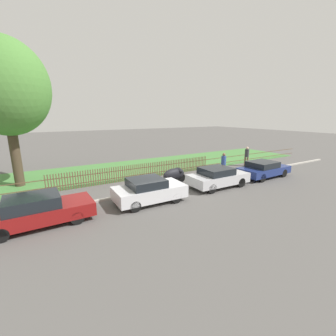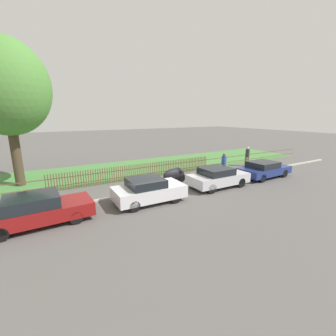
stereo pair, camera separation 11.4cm
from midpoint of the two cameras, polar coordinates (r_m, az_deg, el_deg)
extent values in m
plane|color=#565451|center=(14.20, -1.79, -5.77)|extent=(120.00, 120.00, 0.00)
cube|color=#B2ADA3|center=(14.26, -1.98, -5.43)|extent=(38.43, 0.20, 0.12)
cube|color=#477F3D|center=(20.02, -10.77, -0.32)|extent=(38.43, 6.92, 0.01)
cube|color=brown|center=(16.83, -6.89, -1.67)|extent=(38.43, 0.03, 0.05)
cube|color=brown|center=(16.71, -6.94, -0.01)|extent=(38.43, 0.03, 0.05)
cube|color=brown|center=(15.50, -28.49, -3.58)|extent=(0.06, 0.03, 1.14)
cube|color=brown|center=(15.50, -27.91, -3.51)|extent=(0.06, 0.03, 1.14)
cube|color=brown|center=(15.50, -27.34, -3.45)|extent=(0.06, 0.03, 1.14)
cube|color=brown|center=(15.51, -26.76, -3.38)|extent=(0.06, 0.03, 1.14)
cube|color=brown|center=(15.51, -26.18, -3.31)|extent=(0.06, 0.03, 1.14)
cube|color=brown|center=(15.52, -25.61, -3.24)|extent=(0.06, 0.03, 1.14)
cube|color=brown|center=(15.53, -25.03, -3.17)|extent=(0.06, 0.03, 1.14)
cube|color=brown|center=(15.55, -24.46, -3.10)|extent=(0.06, 0.03, 1.14)
cube|color=brown|center=(15.56, -23.88, -3.03)|extent=(0.06, 0.03, 1.14)
cube|color=brown|center=(15.57, -23.31, -2.96)|extent=(0.06, 0.03, 1.14)
cube|color=brown|center=(15.59, -22.74, -2.89)|extent=(0.06, 0.03, 1.14)
cube|color=brown|center=(15.61, -22.17, -2.82)|extent=(0.06, 0.03, 1.14)
cube|color=brown|center=(15.63, -21.60, -2.75)|extent=(0.06, 0.03, 1.14)
cube|color=brown|center=(15.65, -21.03, -2.68)|extent=(0.06, 0.03, 1.14)
cube|color=brown|center=(15.67, -20.47, -2.61)|extent=(0.06, 0.03, 1.14)
cube|color=brown|center=(15.69, -19.90, -2.54)|extent=(0.06, 0.03, 1.14)
cube|color=brown|center=(15.72, -19.34, -2.47)|extent=(0.06, 0.03, 1.14)
cube|color=brown|center=(15.75, -18.78, -2.40)|extent=(0.06, 0.03, 1.14)
cube|color=brown|center=(15.78, -18.22, -2.33)|extent=(0.06, 0.03, 1.14)
cube|color=brown|center=(15.81, -17.67, -2.26)|extent=(0.06, 0.03, 1.14)
cube|color=brown|center=(15.84, -17.12, -2.19)|extent=(0.06, 0.03, 1.14)
cube|color=brown|center=(15.87, -16.56, -2.12)|extent=(0.06, 0.03, 1.14)
cube|color=brown|center=(15.91, -16.02, -2.05)|extent=(0.06, 0.03, 1.14)
cube|color=brown|center=(15.94, -15.47, -1.98)|extent=(0.06, 0.03, 1.14)
cube|color=brown|center=(15.98, -14.93, -1.91)|extent=(0.06, 0.03, 1.14)
cube|color=brown|center=(16.02, -14.39, -1.84)|extent=(0.06, 0.03, 1.14)
cube|color=brown|center=(16.06, -13.85, -1.77)|extent=(0.06, 0.03, 1.14)
cube|color=brown|center=(16.10, -13.31, -1.70)|extent=(0.06, 0.03, 1.14)
cube|color=brown|center=(16.15, -12.78, -1.63)|extent=(0.06, 0.03, 1.14)
cube|color=brown|center=(16.19, -12.25, -1.56)|extent=(0.06, 0.03, 1.14)
cube|color=brown|center=(16.24, -11.72, -1.49)|extent=(0.06, 0.03, 1.14)
cube|color=brown|center=(16.28, -11.20, -1.43)|extent=(0.06, 0.03, 1.14)
cube|color=brown|center=(16.33, -10.68, -1.36)|extent=(0.06, 0.03, 1.14)
cube|color=brown|center=(16.38, -10.16, -1.29)|extent=(0.06, 0.03, 1.14)
cube|color=brown|center=(16.44, -9.65, -1.22)|extent=(0.06, 0.03, 1.14)
cube|color=brown|center=(16.49, -9.14, -1.16)|extent=(0.06, 0.03, 1.14)
cube|color=brown|center=(16.54, -8.63, -1.09)|extent=(0.06, 0.03, 1.14)
cube|color=brown|center=(16.60, -8.13, -1.02)|extent=(0.06, 0.03, 1.14)
cube|color=brown|center=(16.66, -7.63, -0.96)|extent=(0.06, 0.03, 1.14)
cube|color=brown|center=(16.71, -7.13, -0.89)|extent=(0.06, 0.03, 1.14)
cube|color=brown|center=(16.77, -6.64, -0.83)|extent=(0.06, 0.03, 1.14)
cube|color=brown|center=(16.83, -6.15, -0.76)|extent=(0.06, 0.03, 1.14)
cube|color=brown|center=(16.90, -5.66, -0.70)|extent=(0.06, 0.03, 1.14)
cube|color=brown|center=(16.96, -5.18, -0.63)|extent=(0.06, 0.03, 1.14)
cube|color=brown|center=(17.02, -4.70, -0.57)|extent=(0.06, 0.03, 1.14)
cube|color=brown|center=(17.09, -4.22, -0.51)|extent=(0.06, 0.03, 1.14)
cube|color=brown|center=(17.16, -3.75, -0.45)|extent=(0.06, 0.03, 1.14)
cube|color=brown|center=(17.22, -3.28, -0.38)|extent=(0.06, 0.03, 1.14)
cube|color=brown|center=(17.29, -2.82, -0.32)|extent=(0.06, 0.03, 1.14)
cube|color=brown|center=(17.36, -2.36, -0.26)|extent=(0.06, 0.03, 1.14)
cube|color=brown|center=(17.43, -1.90, -0.20)|extent=(0.06, 0.03, 1.14)
cube|color=brown|center=(17.51, -1.45, -0.14)|extent=(0.06, 0.03, 1.14)
cube|color=brown|center=(17.58, -1.00, -0.08)|extent=(0.06, 0.03, 1.14)
cube|color=brown|center=(17.66, -0.55, -0.02)|extent=(0.06, 0.03, 1.14)
cube|color=brown|center=(17.73, -0.11, 0.04)|extent=(0.06, 0.03, 1.14)
cube|color=brown|center=(17.81, 0.33, 0.10)|extent=(0.06, 0.03, 1.14)
cube|color=brown|center=(17.89, 0.76, 0.15)|extent=(0.06, 0.03, 1.14)
cube|color=brown|center=(17.97, 1.19, 0.21)|extent=(0.06, 0.03, 1.14)
cube|color=brown|center=(18.05, 1.62, 0.27)|extent=(0.06, 0.03, 1.14)
cube|color=brown|center=(18.13, 2.04, 0.32)|extent=(0.06, 0.03, 1.14)
cube|color=brown|center=(18.21, 2.46, 0.38)|extent=(0.06, 0.03, 1.14)
cube|color=brown|center=(18.29, 2.88, 0.43)|extent=(0.06, 0.03, 1.14)
cube|color=brown|center=(18.38, 3.29, 0.49)|extent=(0.06, 0.03, 1.14)
cube|color=brown|center=(18.46, 3.70, 0.54)|extent=(0.06, 0.03, 1.14)
cube|color=brown|center=(18.55, 4.10, 0.60)|extent=(0.06, 0.03, 1.14)
cube|color=brown|center=(18.63, 4.50, 0.65)|extent=(0.06, 0.03, 1.14)
cube|color=brown|center=(18.72, 4.90, 0.70)|extent=(0.06, 0.03, 1.14)
cube|color=brown|center=(18.81, 5.29, 0.75)|extent=(0.06, 0.03, 1.14)
cube|color=brown|center=(18.90, 5.68, 0.81)|extent=(0.06, 0.03, 1.14)
cube|color=brown|center=(18.99, 6.06, 0.86)|extent=(0.06, 0.03, 1.14)
cube|color=brown|center=(19.08, 6.45, 0.91)|extent=(0.06, 0.03, 1.14)
cube|color=brown|center=(19.17, 6.82, 0.96)|extent=(0.06, 0.03, 1.14)
cube|color=brown|center=(19.27, 7.20, 1.01)|extent=(0.06, 0.03, 1.14)
cube|color=brown|center=(19.36, 7.57, 1.06)|extent=(0.06, 0.03, 1.14)
cube|color=brown|center=(19.45, 7.94, 1.10)|extent=(0.06, 0.03, 1.14)
cube|color=brown|center=(19.55, 8.30, 1.15)|extent=(0.06, 0.03, 1.14)
cube|color=brown|center=(19.65, 8.66, 1.20)|extent=(0.06, 0.03, 1.14)
cube|color=brown|center=(19.74, 9.02, 1.25)|extent=(0.06, 0.03, 1.14)
cube|color=brown|center=(19.84, 9.37, 1.29)|extent=(0.06, 0.03, 1.14)
cube|color=brown|center=(19.94, 9.72, 1.34)|extent=(0.06, 0.03, 1.14)
cube|color=maroon|center=(11.30, -29.65, -9.78)|extent=(4.41, 1.94, 0.60)
cube|color=black|center=(11.11, -31.10, -7.29)|extent=(2.14, 1.69, 0.50)
cylinder|color=black|center=(12.25, -23.36, -8.65)|extent=(0.58, 0.16, 0.57)
cylinder|color=black|center=(10.73, -21.93, -11.65)|extent=(0.58, 0.16, 0.57)
cylinder|color=black|center=(12.23, -36.10, -10.23)|extent=(0.58, 0.16, 0.57)
cylinder|color=black|center=(10.71, -36.64, -13.48)|extent=(0.58, 0.16, 0.57)
cube|color=silver|center=(12.29, -4.53, -6.05)|extent=(3.84, 1.93, 0.67)
cube|color=black|center=(12.04, -5.40, -3.72)|extent=(1.85, 1.72, 0.43)
cylinder|color=black|center=(13.61, -1.52, -5.36)|extent=(0.57, 0.15, 0.57)
cylinder|color=black|center=(12.19, 2.32, -7.64)|extent=(0.57, 0.15, 0.57)
cylinder|color=black|center=(12.75, -11.02, -6.92)|extent=(0.57, 0.15, 0.57)
cylinder|color=black|center=(11.22, -8.16, -9.68)|extent=(0.57, 0.15, 0.57)
cube|color=#BCBCC1|center=(15.18, 12.84, -2.59)|extent=(4.03, 1.89, 0.62)
cube|color=black|center=(14.91, 12.37, -0.76)|extent=(1.94, 1.69, 0.43)
cylinder|color=black|center=(16.67, 13.99, -2.15)|extent=(0.62, 0.15, 0.62)
cylinder|color=black|center=(15.53, 18.33, -3.58)|extent=(0.62, 0.15, 0.62)
cylinder|color=black|center=(15.11, 7.09, -3.45)|extent=(0.62, 0.15, 0.62)
cylinder|color=black|center=(13.84, 11.34, -5.19)|extent=(0.62, 0.15, 0.62)
cube|color=navy|center=(18.63, 23.39, -0.55)|extent=(4.24, 1.97, 0.54)
cube|color=black|center=(18.36, 23.14, 0.83)|extent=(2.05, 1.73, 0.43)
cylinder|color=black|center=(20.20, 23.49, -0.20)|extent=(0.62, 0.15, 0.61)
cylinder|color=black|center=(19.30, 27.65, -1.22)|extent=(0.62, 0.15, 0.61)
cylinder|color=black|center=(18.17, 18.72, -1.21)|extent=(0.62, 0.15, 0.61)
cylinder|color=black|center=(17.16, 23.13, -2.42)|extent=(0.62, 0.15, 0.61)
cylinder|color=black|center=(15.90, 3.61, -2.51)|extent=(0.63, 0.14, 0.63)
cylinder|color=black|center=(15.18, -0.27, -3.25)|extent=(0.63, 0.14, 0.63)
ellipsoid|color=black|center=(15.44, 1.72, -1.61)|extent=(1.73, 0.72, 0.83)
ellipsoid|color=black|center=(15.61, 2.93, -0.61)|extent=(0.44, 0.79, 0.38)
cylinder|color=#473828|center=(17.74, -34.05, 3.58)|extent=(0.59, 0.59, 4.68)
ellipsoid|color=#4C8438|center=(17.67, -35.78, 16.33)|extent=(5.15, 5.15, 5.92)
cylinder|color=#7F6B51|center=(22.09, 19.23, 1.60)|extent=(0.16, 0.16, 0.88)
cylinder|color=#7F6B51|center=(21.98, 19.83, 1.50)|extent=(0.16, 0.16, 0.88)
cylinder|color=#333338|center=(21.90, 19.69, 3.56)|extent=(0.45, 0.45, 0.69)
sphere|color=beige|center=(21.83, 19.78, 4.77)|extent=(0.24, 0.24, 0.24)
cylinder|color=#7F6B51|center=(17.91, 13.67, -0.64)|extent=(0.16, 0.16, 0.88)
cylinder|color=#7F6B51|center=(18.00, 14.44, -0.61)|extent=(0.16, 0.16, 0.88)
cylinder|color=#334C93|center=(17.79, 14.20, 1.83)|extent=(0.48, 0.48, 0.69)
sphere|color=brown|center=(17.70, 14.28, 3.31)|extent=(0.24, 0.24, 0.24)
camera|label=1|loc=(0.06, -89.79, 0.05)|focal=24.00mm
camera|label=2|loc=(0.06, 90.21, -0.05)|focal=24.00mm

